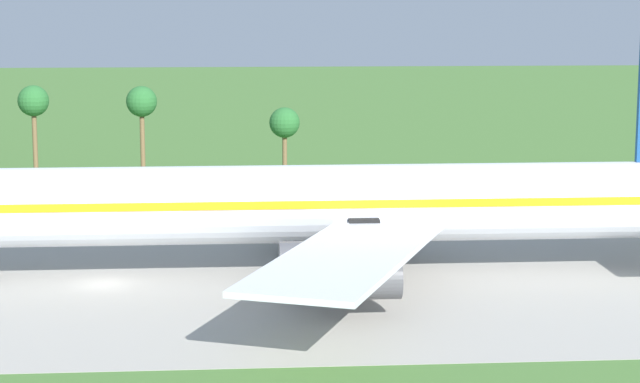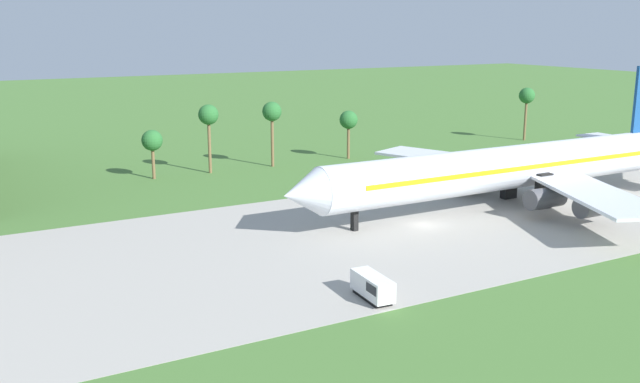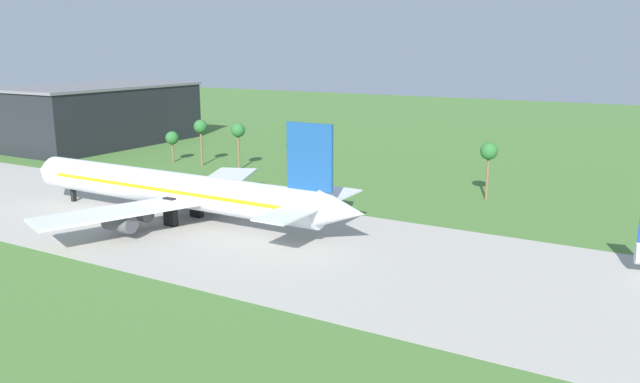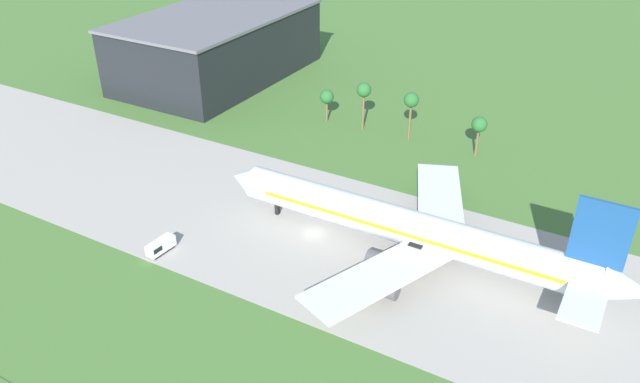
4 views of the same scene
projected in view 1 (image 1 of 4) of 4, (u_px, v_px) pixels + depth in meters
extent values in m
plane|color=#477233|center=(104.00, 284.00, 90.79)|extent=(600.00, 600.00, 0.00)
cube|color=#A8A399|center=(104.00, 284.00, 90.79)|extent=(320.00, 44.00, 0.02)
cylinder|color=silver|center=(320.00, 204.00, 93.34)|extent=(63.84, 6.30, 6.30)
cube|color=#EFA314|center=(320.00, 198.00, 93.27)|extent=(54.26, 6.42, 0.63)
cube|color=silver|center=(352.00, 253.00, 80.32)|extent=(17.71, 28.12, 0.44)
cube|color=silver|center=(322.00, 190.00, 106.91)|extent=(17.71, 28.12, 0.44)
cylinder|color=#4C4C51|center=(317.00, 260.00, 86.33)|extent=(5.67, 2.83, 2.83)
cylinder|color=#4C4C51|center=(360.00, 279.00, 80.32)|extent=(5.67, 2.83, 2.83)
cylinder|color=#4C4C51|center=(305.00, 222.00, 101.20)|extent=(5.67, 2.83, 2.83)
cylinder|color=#4C4C51|center=(328.00, 209.00, 107.58)|extent=(5.67, 2.83, 2.83)
cube|color=black|center=(364.00, 251.00, 90.69)|extent=(2.40, 1.20, 5.15)
cube|color=black|center=(355.00, 234.00, 97.51)|extent=(2.40, 1.20, 5.15)
cylinder|color=brown|center=(35.00, 148.00, 134.59)|extent=(0.56, 0.56, 9.93)
sphere|color=#28662D|center=(33.00, 101.00, 133.68)|extent=(3.60, 3.60, 3.60)
cylinder|color=brown|center=(143.00, 148.00, 135.51)|extent=(0.56, 0.56, 9.78)
sphere|color=#28662D|center=(142.00, 101.00, 134.61)|extent=(3.60, 3.60, 3.60)
cylinder|color=brown|center=(285.00, 158.00, 136.93)|extent=(0.56, 0.56, 7.17)
sphere|color=#28662D|center=(285.00, 123.00, 136.25)|extent=(3.60, 3.60, 3.60)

